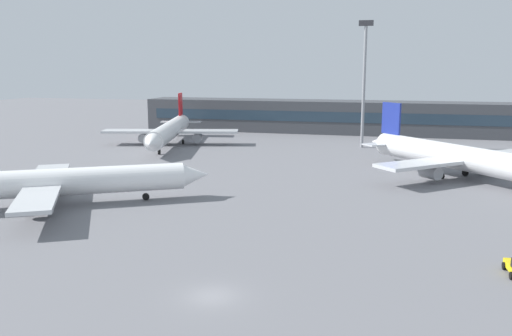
# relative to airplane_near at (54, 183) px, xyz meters

# --- Properties ---
(ground_plane) EXTENTS (400.00, 400.00, 0.00)m
(ground_plane) POSITION_rel_airplane_near_xyz_m (29.95, 17.92, -3.18)
(ground_plane) COLOR slate
(terminal_building) EXTENTS (114.05, 12.13, 9.00)m
(terminal_building) POSITION_rel_airplane_near_xyz_m (29.95, 90.80, 1.32)
(terminal_building) COLOR #3F4247
(terminal_building) RESTS_ON ground_plane
(airplane_near) EXTENTS (38.14, 27.74, 10.44)m
(airplane_near) POSITION_rel_airplane_near_xyz_m (0.00, 0.00, 0.00)
(airplane_near) COLOR white
(airplane_near) RESTS_ON ground_plane
(airplane_mid) EXTENTS (34.99, 37.29, 11.70)m
(airplane_mid) POSITION_rel_airplane_near_xyz_m (55.60, 31.35, 0.38)
(airplane_mid) COLOR silver
(airplane_mid) RESTS_ON ground_plane
(airplane_far) EXTENTS (32.55, 45.92, 11.50)m
(airplane_far) POSITION_rel_airplane_near_xyz_m (-7.62, 55.93, 0.32)
(airplane_far) COLOR silver
(airplane_far) RESTS_ON ground_plane
(floodlight_tower_west) EXTENTS (3.20, 0.80, 28.57)m
(floodlight_tower_west) POSITION_rel_airplane_near_xyz_m (36.77, 64.03, 13.16)
(floodlight_tower_west) COLOR gray
(floodlight_tower_west) RESTS_ON ground_plane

